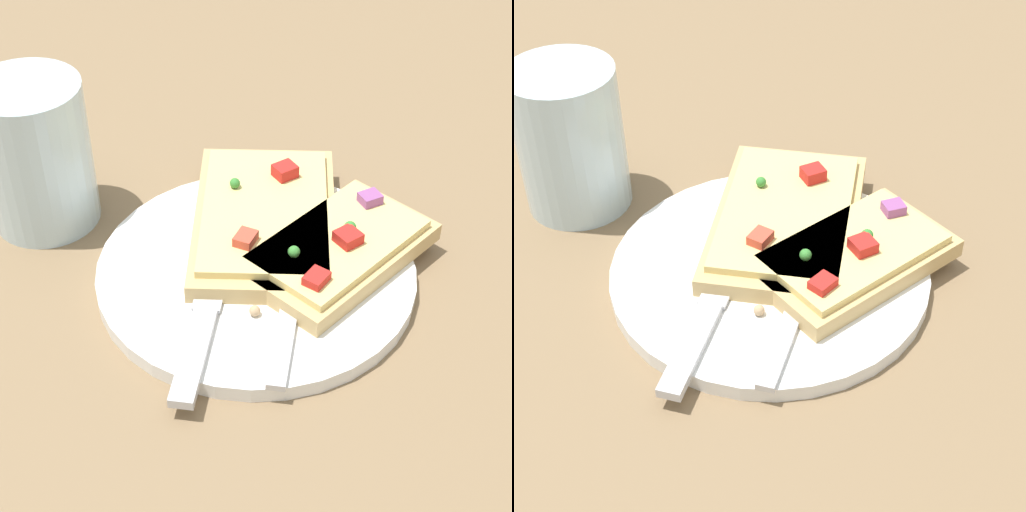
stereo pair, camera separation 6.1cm
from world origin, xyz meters
TOP-DOWN VIEW (x-y plane):
  - ground_plane at (0.00, 0.00)m, footprint 4.00×4.00m
  - plate at (0.00, 0.00)m, footprint 0.23×0.23m
  - fork at (-0.01, 0.03)m, footprint 0.20×0.07m
  - knife at (0.05, -0.01)m, footprint 0.21×0.08m
  - pizza_slice_main at (-0.04, -0.01)m, footprint 0.20×0.16m
  - pizza_slice_corner at (-0.03, 0.05)m, footprint 0.16×0.12m
  - crumb_scatter at (0.03, 0.00)m, footprint 0.06×0.07m
  - drinking_glass at (-0.00, -0.18)m, footprint 0.08×0.08m

SIDE VIEW (x-z plane):
  - ground_plane at x=0.00m, z-range 0.00..0.00m
  - plate at x=0.00m, z-range 0.00..0.01m
  - fork at x=-0.01m, z-range 0.01..0.02m
  - knife at x=0.05m, z-range 0.01..0.02m
  - crumb_scatter at x=0.03m, z-range 0.01..0.02m
  - pizza_slice_main at x=-0.04m, z-range 0.01..0.04m
  - pizza_slice_corner at x=-0.03m, z-range 0.01..0.04m
  - drinking_glass at x=0.00m, z-range 0.00..0.12m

